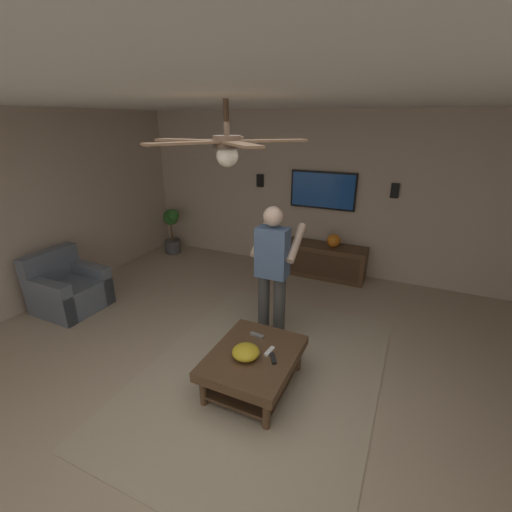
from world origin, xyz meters
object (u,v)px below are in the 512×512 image
Objects in this scene: armchair at (68,290)px; remote_black at (273,359)px; remote_white at (269,351)px; potted_plant_tall at (172,226)px; ceiling_fan at (226,145)px; wall_speaker_right at (260,180)px; wall_speaker_left at (395,191)px; coffee_table at (254,362)px; remote_grey at (257,335)px; media_console at (315,259)px; vase_round at (334,240)px; tv at (323,190)px; person_standing at (273,266)px; bowl at (246,352)px.

armchair is 3.27m from remote_black.
remote_white is 0.11m from remote_black.
remote_black is at bearing -5.39° from armchair.
potted_plant_tall is 4.62m from ceiling_fan.
wall_speaker_right is 3.74m from ceiling_fan.
wall_speaker_right is at bearing 90.00° from wall_speaker_left.
remote_grey is (0.27, 0.09, 0.12)m from coffee_table.
remote_white is (-0.25, -3.17, 0.13)m from armchair.
wall_speaker_left is at bearing -43.01° from remote_black.
media_console is 7.73× the size of wall_speaker_right.
armchair is at bearing 129.62° from vase_round.
media_console is 3.78m from ceiling_fan.
potted_plant_tall is at bearing 95.66° from wall_speaker_left.
coffee_table is 3.36m from tv.
remote_grey is (-2.64, -0.13, 0.14)m from media_console.
person_standing reaches higher than remote_grey.
vase_round reaches higher than remote_white.
potted_plant_tall is 2.02m from wall_speaker_right.
wall_speaker_left reaches higher than remote_grey.
remote_black is at bearing 167.99° from wall_speaker_left.
coffee_table is at bearing 4.34° from media_console.
bowl reaches higher than remote_black.
armchair is 3.73× the size of vase_round.
tv is 3.35m from remote_black.
remote_grey is at bearing -129.72° from potted_plant_tall.
ceiling_fan reaches higher than person_standing.
person_standing reaches higher than vase_round.
bowl is (-2.86, -3.06, -0.09)m from potted_plant_tall.
wall_speaker_right is 0.20× the size of ceiling_fan.
remote_grey is (-0.63, -0.09, -0.52)m from person_standing.
remote_grey is 2.65m from vase_round.
wall_speaker_right reaches higher than armchair.
wall_speaker_right is at bearing -77.18° from potted_plant_tall.
remote_black is at bearing -52.34° from ceiling_fan.
wall_speaker_left is (2.90, -0.98, 1.09)m from remote_grey.
ceiling_fan is at bearing 159.60° from bowl.
ceiling_fan reaches higher than remote_grey.
armchair is 5.47× the size of remote_black.
remote_grey is (0.19, 0.23, 0.00)m from remote_white.
person_standing is 1.12m from remote_black.
remote_black is at bearing -130.04° from potted_plant_tall.
wall_speaker_right reaches higher than remote_black.
wall_speaker_left reaches higher than remote_black.
coffee_table is 0.61× the size of person_standing.
media_console is 1.17m from tv.
armchair is 2.99m from person_standing.
remote_black is 0.68× the size of wall_speaker_right.
armchair is 3.82m from media_console.
ceiling_fan is (-0.16, 0.06, 1.88)m from bowl.
vase_round is 1.00× the size of wall_speaker_right.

